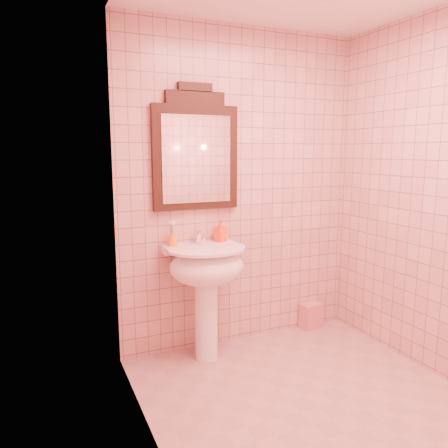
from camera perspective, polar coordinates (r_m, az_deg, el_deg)
name	(u,v)px	position (r m, az deg, el deg)	size (l,w,h in m)	color
floor	(318,407)	(2.97, 12.12, -22.29)	(2.20, 2.20, 0.00)	tan
back_wall	(241,190)	(3.49, 2.20, 4.46)	(2.00, 0.02, 2.50)	#D3A393
pedestal_sink	(206,274)	(3.24, -2.31, -6.56)	(0.58, 0.58, 0.86)	white
faucet	(200,236)	(3.30, -3.21, -1.63)	(0.04, 0.16, 0.11)	white
mirror	(196,152)	(3.30, -3.72, 9.35)	(0.66, 0.06, 0.93)	black
toothbrush_cup	(172,240)	(3.24, -6.75, -2.08)	(0.07, 0.07, 0.16)	orange
soap_dispenser	(221,231)	(3.37, -0.44, -0.90)	(0.08, 0.08, 0.17)	#F54914
towel	(311,316)	(4.04, 11.26, -11.66)	(0.18, 0.12, 0.22)	#D57D82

